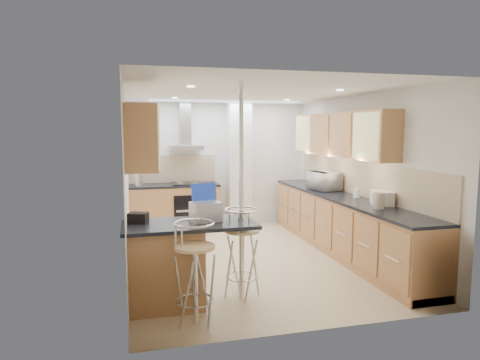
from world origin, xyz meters
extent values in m
plane|color=beige|center=(0.00, 0.00, 0.00)|extent=(4.80, 4.80, 0.00)
cube|color=white|center=(0.00, 2.40, 1.25)|extent=(3.60, 0.04, 2.50)
cube|color=white|center=(0.00, -2.40, 1.25)|extent=(3.60, 0.04, 2.50)
cube|color=white|center=(-1.80, 0.00, 1.25)|extent=(0.04, 4.80, 2.50)
cube|color=white|center=(1.80, 0.00, 1.25)|extent=(0.04, 4.80, 2.50)
cube|color=white|center=(0.00, 0.00, 2.50)|extent=(3.60, 4.80, 0.02)
cube|color=#AA7644|center=(1.63, 0.40, 1.88)|extent=(0.34, 3.00, 0.72)
cube|color=#AA7644|center=(-1.63, -1.35, 1.88)|extent=(0.34, 0.62, 0.72)
cube|color=beige|center=(1.79, 0.00, 1.18)|extent=(0.03, 4.40, 0.56)
cube|color=beige|center=(-0.95, 2.38, 1.18)|extent=(1.70, 0.03, 0.56)
cube|color=white|center=(0.35, 2.20, 1.25)|extent=(0.45, 0.40, 2.50)
cube|color=silver|center=(-0.70, 2.15, 1.62)|extent=(0.62, 0.48, 0.08)
cube|color=silver|center=(-0.70, 2.29, 2.06)|extent=(0.22, 0.20, 0.88)
cylinder|color=silver|center=(-0.53, -1.45, 1.25)|extent=(0.05, 0.05, 2.50)
cube|color=black|center=(-0.70, 1.79, 0.45)|extent=(0.58, 0.02, 0.58)
cube|color=black|center=(-0.70, 2.10, 0.93)|extent=(0.58, 0.50, 0.02)
cube|color=tan|center=(0.00, 1.80, 2.48)|extent=(2.80, 0.35, 0.02)
cube|color=#AA7644|center=(1.50, 0.00, 0.44)|extent=(0.60, 4.40, 0.88)
cube|color=black|center=(1.50, 0.00, 0.90)|extent=(0.63, 4.40, 0.04)
cube|color=#AA7644|center=(-0.95, 2.10, 0.44)|extent=(1.70, 0.60, 0.88)
cube|color=black|center=(-0.95, 2.10, 0.90)|extent=(1.70, 0.63, 0.04)
cube|color=#AA7644|center=(-1.12, -1.45, 0.45)|extent=(1.35, 0.62, 0.90)
cube|color=black|center=(-1.12, -1.45, 0.92)|extent=(1.47, 0.72, 0.04)
imported|color=white|center=(1.51, 0.67, 1.08)|extent=(0.48, 0.63, 0.32)
cube|color=#A4A7AC|center=(-0.93, -1.41, 1.05)|extent=(0.36, 0.30, 0.22)
cube|color=black|center=(-1.68, -1.31, 1.00)|extent=(0.24, 0.21, 0.11)
cylinder|color=silver|center=(1.51, 0.90, 1.00)|extent=(0.12, 0.12, 0.16)
cylinder|color=silver|center=(1.44, 1.03, 1.00)|extent=(0.13, 0.13, 0.15)
cylinder|color=#BDB397|center=(1.45, -1.12, 1.03)|extent=(0.18, 0.18, 0.22)
cylinder|color=white|center=(1.63, -0.21, 0.99)|extent=(0.12, 0.12, 0.14)
cube|color=silver|center=(1.67, -0.85, 1.02)|extent=(0.41, 0.45, 0.19)
cylinder|color=silver|center=(-1.62, 2.00, 1.04)|extent=(0.16, 0.16, 0.24)
camera|label=1|loc=(-1.73, -6.10, 1.98)|focal=32.00mm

